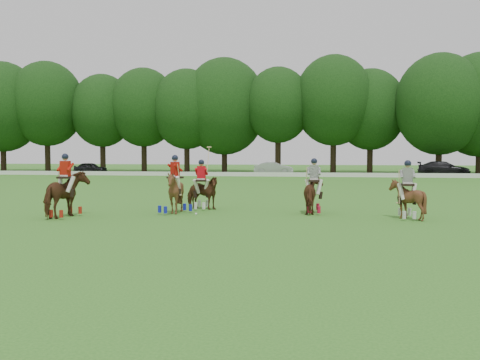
# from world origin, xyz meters

# --- Properties ---
(ground) EXTENTS (180.00, 180.00, 0.00)m
(ground) POSITION_xyz_m (0.00, 0.00, 0.00)
(ground) COLOR #2F6F1F
(ground) RESTS_ON ground
(tree_line) EXTENTS (117.98, 14.32, 14.75)m
(tree_line) POSITION_xyz_m (0.26, 48.05, 8.23)
(tree_line) COLOR black
(tree_line) RESTS_ON ground
(boundary_rail) EXTENTS (120.00, 0.10, 0.44)m
(boundary_rail) POSITION_xyz_m (0.00, 38.00, 0.22)
(boundary_rail) COLOR white
(boundary_rail) RESTS_ON ground
(car_left) EXTENTS (3.90, 1.61, 1.32)m
(car_left) POSITION_xyz_m (-21.83, 42.50, 0.66)
(car_left) COLOR black
(car_left) RESTS_ON ground
(car_mid) EXTENTS (4.44, 1.73, 1.44)m
(car_mid) POSITION_xyz_m (-0.03, 42.50, 0.72)
(car_mid) COLOR #AAABB0
(car_mid) RESTS_ON ground
(car_right) EXTENTS (5.64, 2.90, 1.56)m
(car_right) POSITION_xyz_m (18.20, 42.50, 0.78)
(car_right) COLOR black
(car_right) RESTS_ON ground
(polo_red_a) EXTENTS (1.35, 2.20, 2.48)m
(polo_red_a) POSITION_xyz_m (-4.25, 2.07, 0.92)
(polo_red_a) COLOR #4D2C14
(polo_red_a) RESTS_ON ground
(polo_red_b) EXTENTS (1.57, 1.38, 2.74)m
(polo_red_b) POSITION_xyz_m (0.30, 5.70, 0.78)
(polo_red_b) COLOR #4D2C14
(polo_red_b) RESTS_ON ground
(polo_red_c) EXTENTS (2.06, 2.09, 2.42)m
(polo_red_c) POSITION_xyz_m (-0.40, 3.96, 0.88)
(polo_red_c) COLOR #4D2C14
(polo_red_c) RESTS_ON ground
(polo_stripe_a) EXTENTS (1.17, 1.90, 2.28)m
(polo_stripe_a) POSITION_xyz_m (5.24, 4.93, 0.82)
(polo_stripe_a) COLOR #4D2C14
(polo_stripe_a) RESTS_ON ground
(polo_stripe_b) EXTENTS (1.23, 1.38, 2.23)m
(polo_stripe_b) POSITION_xyz_m (8.76, 3.60, 0.79)
(polo_stripe_b) COLOR #4D2C14
(polo_stripe_b) RESTS_ON ground
(polo_ball) EXTENTS (0.09, 0.09, 0.09)m
(polo_ball) POSITION_xyz_m (0.56, 3.61, 0.04)
(polo_ball) COLOR white
(polo_ball) RESTS_ON ground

